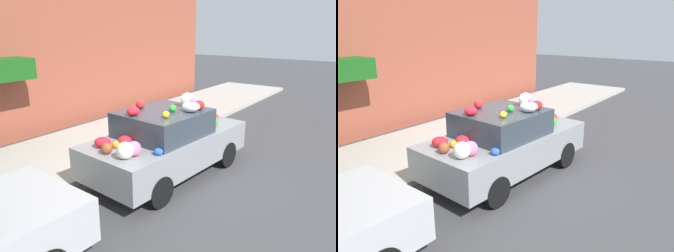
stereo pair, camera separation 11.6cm
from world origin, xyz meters
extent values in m
plane|color=#424244|center=(0.00, 0.00, 0.00)|extent=(60.00, 60.00, 0.00)
cube|color=#B2ADA3|center=(0.00, 2.70, 0.07)|extent=(24.00, 3.20, 0.13)
cube|color=#9E4C38|center=(0.00, 4.95, 2.79)|extent=(18.00, 0.30, 5.57)
cylinder|color=red|center=(-0.17, 1.46, 0.41)|extent=(0.20, 0.20, 0.55)
sphere|color=red|center=(-0.17, 1.46, 0.74)|extent=(0.18, 0.18, 0.18)
cube|color=gray|center=(0.00, -0.07, 0.64)|extent=(4.03, 2.03, 0.67)
cube|color=#333D47|center=(-0.16, -0.06, 1.25)|extent=(1.86, 1.67, 0.54)
cylinder|color=black|center=(1.27, 0.67, 0.31)|extent=(0.62, 0.22, 0.61)
cylinder|color=black|center=(1.16, -0.96, 0.31)|extent=(0.62, 0.22, 0.61)
cylinder|color=black|center=(-1.16, 0.83, 0.31)|extent=(0.62, 0.22, 0.61)
cylinder|color=black|center=(-1.27, -0.80, 0.31)|extent=(0.62, 0.22, 0.61)
sphere|color=black|center=(1.51, -0.08, 1.09)|extent=(0.27, 0.27, 0.22)
ellipsoid|color=red|center=(1.56, -0.37, 1.05)|extent=(0.29, 0.24, 0.16)
ellipsoid|color=red|center=(-1.14, 0.16, 1.07)|extent=(0.40, 0.42, 0.19)
sphere|color=red|center=(-0.31, 0.45, 1.62)|extent=(0.25, 0.25, 0.20)
sphere|color=white|center=(0.49, -0.25, 1.67)|extent=(0.42, 0.42, 0.31)
sphere|color=pink|center=(-1.45, -0.35, 1.11)|extent=(0.35, 0.35, 0.28)
sphere|color=brown|center=(-1.67, 0.11, 1.08)|extent=(0.30, 0.30, 0.21)
ellipsoid|color=red|center=(-1.48, 0.43, 1.08)|extent=(0.39, 0.41, 0.21)
ellipsoid|color=white|center=(0.29, -0.60, 1.61)|extent=(0.21, 0.25, 0.18)
ellipsoid|color=yellow|center=(-0.59, -0.45, 1.58)|extent=(0.19, 0.17, 0.13)
sphere|color=pink|center=(1.68, -0.24, 1.07)|extent=(0.25, 0.25, 0.20)
sphere|color=white|center=(-1.65, -0.33, 1.13)|extent=(0.36, 0.36, 0.31)
sphere|color=green|center=(1.71, 0.23, 1.08)|extent=(0.27, 0.27, 0.21)
sphere|color=blue|center=(1.71, 0.24, 1.13)|extent=(0.43, 0.43, 0.31)
ellipsoid|color=green|center=(1.07, -0.59, 1.10)|extent=(0.42, 0.40, 0.24)
sphere|color=green|center=(-0.12, -0.28, 1.59)|extent=(0.20, 0.20, 0.15)
ellipsoid|color=blue|center=(-1.16, -0.70, 1.04)|extent=(0.16, 0.19, 0.13)
ellipsoid|color=red|center=(0.36, -0.62, 1.62)|extent=(0.32, 0.30, 0.20)
ellipsoid|color=red|center=(1.17, -0.16, 1.05)|extent=(0.22, 0.19, 0.15)
ellipsoid|color=red|center=(-0.83, 0.20, 1.61)|extent=(0.32, 0.29, 0.18)
sphere|color=pink|center=(0.47, -0.47, 1.64)|extent=(0.32, 0.32, 0.25)
ellipsoid|color=white|center=(0.09, -0.57, 1.62)|extent=(0.30, 0.41, 0.21)
ellipsoid|color=orange|center=(-1.35, 0.20, 1.05)|extent=(0.22, 0.22, 0.14)
camera|label=1|loc=(-5.57, -4.14, 3.23)|focal=35.00mm
camera|label=2|loc=(-5.50, -4.24, 3.23)|focal=35.00mm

